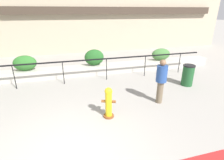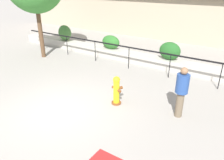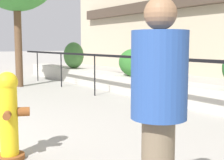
{
  "view_description": "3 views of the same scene",
  "coord_description": "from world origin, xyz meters",
  "px_view_note": "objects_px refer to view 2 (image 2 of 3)",
  "views": [
    {
      "loc": [
        0.16,
        -3.36,
        3.36
      ],
      "look_at": [
        1.95,
        3.16,
        0.67
      ],
      "focal_mm": 28.0,
      "sensor_mm": 36.0,
      "label": 1
    },
    {
      "loc": [
        5.11,
        -4.35,
        4.09
      ],
      "look_at": [
        0.99,
        1.86,
        0.73
      ],
      "focal_mm": 35.0,
      "sensor_mm": 36.0,
      "label": 2
    },
    {
      "loc": [
        5.16,
        0.5,
        1.4
      ],
      "look_at": [
        1.05,
        3.3,
        0.84
      ],
      "focal_mm": 50.0,
      "sensor_mm": 36.0,
      "label": 3
    }
  ],
  "objects_px": {
    "hedge_bush_1": "(111,42)",
    "hedge_bush_2": "(170,51)",
    "fire_hydrant": "(117,90)",
    "pedestrian": "(182,89)",
    "hedge_bush_0": "(65,33)"
  },
  "relations": [
    {
      "from": "pedestrian",
      "to": "fire_hydrant",
      "type": "bearing_deg",
      "value": -168.17
    },
    {
      "from": "fire_hydrant",
      "to": "pedestrian",
      "type": "xyz_separation_m",
      "value": [
        2.15,
        0.45,
        0.44
      ]
    },
    {
      "from": "hedge_bush_2",
      "to": "pedestrian",
      "type": "bearing_deg",
      "value": -65.37
    },
    {
      "from": "hedge_bush_0",
      "to": "hedge_bush_2",
      "type": "bearing_deg",
      "value": 0.0
    },
    {
      "from": "hedge_bush_2",
      "to": "pedestrian",
      "type": "xyz_separation_m",
      "value": [
        1.83,
        -4.0,
        0.04
      ]
    },
    {
      "from": "hedge_bush_1",
      "to": "pedestrian",
      "type": "height_order",
      "value": "pedestrian"
    },
    {
      "from": "hedge_bush_2",
      "to": "pedestrian",
      "type": "relative_size",
      "value": 0.62
    },
    {
      "from": "fire_hydrant",
      "to": "pedestrian",
      "type": "height_order",
      "value": "pedestrian"
    },
    {
      "from": "hedge_bush_0",
      "to": "hedge_bush_1",
      "type": "xyz_separation_m",
      "value": [
        3.68,
        0.0,
        -0.11
      ]
    },
    {
      "from": "hedge_bush_2",
      "to": "fire_hydrant",
      "type": "distance_m",
      "value": 4.48
    },
    {
      "from": "hedge_bush_1",
      "to": "hedge_bush_2",
      "type": "relative_size",
      "value": 1.05
    },
    {
      "from": "hedge_bush_1",
      "to": "fire_hydrant",
      "type": "relative_size",
      "value": 1.04
    },
    {
      "from": "hedge_bush_1",
      "to": "fire_hydrant",
      "type": "xyz_separation_m",
      "value": [
        3.23,
        -4.45,
        -0.34
      ]
    },
    {
      "from": "hedge_bush_2",
      "to": "fire_hydrant",
      "type": "xyz_separation_m",
      "value": [
        -0.32,
        -4.45,
        -0.39
      ]
    },
    {
      "from": "hedge_bush_1",
      "to": "pedestrian",
      "type": "bearing_deg",
      "value": -36.62
    }
  ]
}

